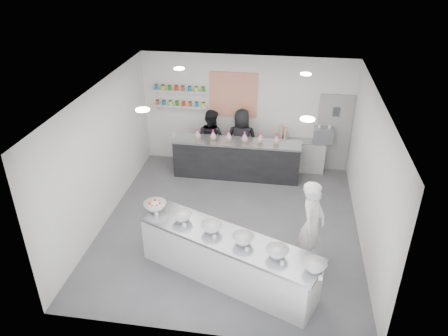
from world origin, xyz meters
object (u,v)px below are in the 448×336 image
(prep_counter, at_px, (227,258))
(staff_right, at_px, (242,140))
(staff_left, at_px, (211,139))
(back_bar, at_px, (236,159))
(espresso_machine, at_px, (323,135))
(woman_prep, at_px, (312,226))
(espresso_ledge, at_px, (302,156))

(prep_counter, distance_m, staff_right, 4.30)
(staff_left, bearing_deg, back_bar, 173.02)
(espresso_machine, height_order, woman_prep, woman_prep)
(prep_counter, relative_size, back_bar, 1.06)
(espresso_ledge, xyz_separation_m, staff_right, (-1.62, -0.18, 0.42))
(back_bar, xyz_separation_m, staff_right, (0.08, 0.44, 0.34))
(woman_prep, distance_m, staff_left, 4.47)
(prep_counter, distance_m, espresso_machine, 4.86)
(staff_left, relative_size, staff_right, 0.97)
(back_bar, bearing_deg, staff_right, 80.12)
(espresso_ledge, bearing_deg, woman_prep, -88.38)
(espresso_ledge, xyz_separation_m, espresso_machine, (0.48, 0.00, 0.62))
(espresso_machine, xyz_separation_m, woman_prep, (-0.37, -3.86, -0.14))
(prep_counter, xyz_separation_m, staff_right, (-0.24, 4.28, 0.38))
(prep_counter, relative_size, espresso_machine, 6.95)
(prep_counter, height_order, woman_prep, woman_prep)
(prep_counter, bearing_deg, espresso_machine, 90.54)
(espresso_ledge, height_order, staff_right, staff_right)
(woman_prep, bearing_deg, staff_right, 45.12)
(prep_counter, xyz_separation_m, espresso_machine, (1.86, 4.46, 0.58))
(prep_counter, relative_size, woman_prep, 1.89)
(woman_prep, xyz_separation_m, staff_right, (-1.73, 3.68, -0.07))
(back_bar, distance_m, espresso_machine, 2.33)
(prep_counter, bearing_deg, back_bar, 117.93)
(staff_left, bearing_deg, espresso_ledge, -152.16)
(back_bar, distance_m, espresso_ledge, 1.81)
(prep_counter, height_order, back_bar, back_bar)
(prep_counter, distance_m, back_bar, 3.85)
(prep_counter, xyz_separation_m, woman_prep, (1.49, 0.60, 0.44))
(woman_prep, relative_size, staff_left, 1.11)
(woman_prep, relative_size, staff_right, 1.08)
(woman_prep, bearing_deg, espresso_machine, 14.44)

